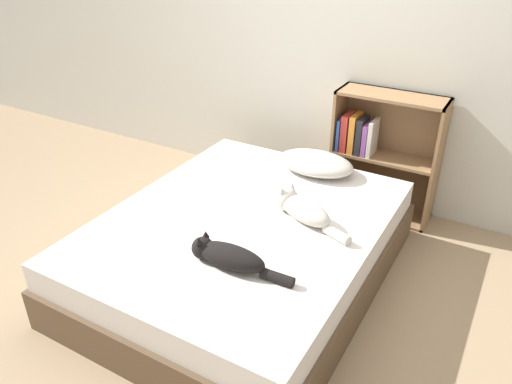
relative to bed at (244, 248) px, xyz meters
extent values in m
plane|color=#997F60|center=(0.00, 0.00, -0.20)|extent=(8.00, 8.00, 0.00)
cube|color=silver|center=(0.00, 1.28, 1.05)|extent=(8.00, 0.06, 2.50)
cube|color=brown|center=(0.00, 0.00, -0.08)|extent=(1.46, 1.83, 0.24)
cube|color=silver|center=(0.00, 0.00, 0.12)|extent=(1.41, 1.78, 0.16)
ellipsoid|color=beige|center=(0.11, 0.73, 0.26)|extent=(0.50, 0.32, 0.12)
ellipsoid|color=beige|center=(0.30, 0.15, 0.26)|extent=(0.38, 0.26, 0.12)
sphere|color=beige|center=(0.16, 0.20, 0.27)|extent=(0.14, 0.14, 0.14)
cone|color=beige|center=(0.15, 0.17, 0.34)|extent=(0.04, 0.04, 0.03)
cone|color=beige|center=(0.17, 0.24, 0.34)|extent=(0.04, 0.04, 0.03)
cylinder|color=beige|center=(0.52, 0.07, 0.23)|extent=(0.17, 0.11, 0.05)
ellipsoid|color=black|center=(0.17, -0.40, 0.26)|extent=(0.37, 0.15, 0.11)
sphere|color=black|center=(0.02, -0.40, 0.26)|extent=(0.11, 0.11, 0.11)
cone|color=black|center=(0.02, -0.43, 0.32)|extent=(0.04, 0.04, 0.03)
cone|color=black|center=(0.01, -0.37, 0.32)|extent=(0.04, 0.04, 0.03)
cylinder|color=black|center=(0.41, -0.39, 0.23)|extent=(0.17, 0.05, 0.05)
cube|color=#8E6B47|center=(0.11, 1.11, 0.24)|extent=(0.02, 0.26, 0.87)
cube|color=#8E6B47|center=(0.79, 1.11, 0.24)|extent=(0.02, 0.26, 0.87)
cube|color=#8E6B47|center=(0.45, 1.11, -0.19)|extent=(0.70, 0.26, 0.02)
cube|color=#8E6B47|center=(0.45, 1.11, 0.66)|extent=(0.70, 0.26, 0.02)
cube|color=#8E6B47|center=(0.45, 1.11, 0.24)|extent=(0.66, 0.26, 0.02)
cube|color=#8E6B47|center=(0.45, 1.23, 0.24)|extent=(0.70, 0.02, 0.87)
cube|color=#2D519E|center=(0.14, 1.07, 0.36)|extent=(0.02, 0.16, 0.22)
cube|color=#B7332D|center=(0.18, 1.07, 0.38)|extent=(0.04, 0.16, 0.26)
cube|color=orange|center=(0.24, 1.07, 0.38)|extent=(0.04, 0.16, 0.26)
cube|color=#232328|center=(0.29, 1.07, 0.37)|extent=(0.04, 0.16, 0.25)
cube|color=#8C4C99|center=(0.33, 1.07, 0.36)|extent=(0.03, 0.16, 0.22)
cube|color=beige|center=(0.36, 1.07, 0.37)|extent=(0.03, 0.16, 0.24)
camera|label=1|loc=(1.22, -1.99, 1.66)|focal=35.00mm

